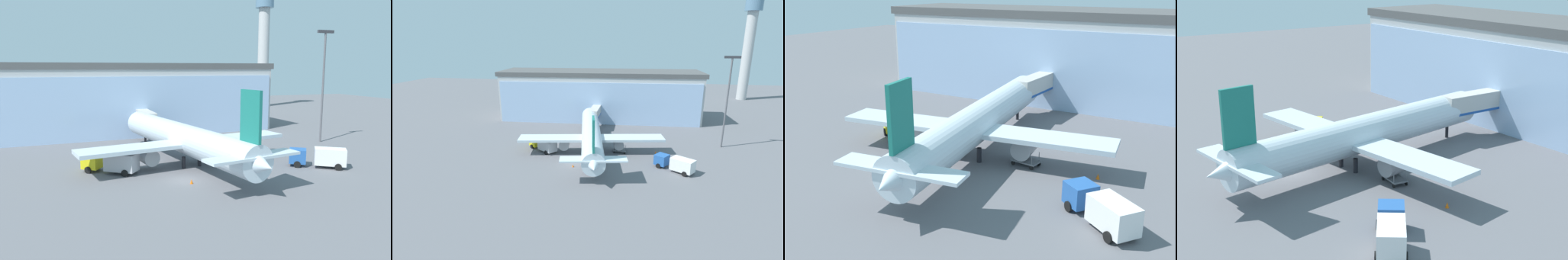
# 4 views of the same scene
# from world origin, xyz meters

# --- Properties ---
(ground) EXTENTS (240.00, 240.00, 0.00)m
(ground) POSITION_xyz_m (0.00, 0.00, 0.00)
(ground) COLOR slate
(terminal_building) EXTENTS (58.75, 18.65, 14.21)m
(terminal_building) POSITION_xyz_m (0.01, 36.49, 7.10)
(terminal_building) COLOR #B9B9B9
(terminal_building) RESTS_ON ground
(jet_bridge) EXTENTS (2.33, 12.30, 5.61)m
(jet_bridge) POSITION_xyz_m (0.30, 26.98, 4.23)
(jet_bridge) COLOR beige
(jet_bridge) RESTS_ON ground
(control_tower) EXTENTS (6.43, 6.43, 37.78)m
(control_tower) POSITION_xyz_m (51.61, 76.13, 21.71)
(control_tower) COLOR #B4B4B4
(control_tower) RESTS_ON ground
(apron_light_mast) EXTENTS (3.20, 0.40, 19.75)m
(apron_light_mast) POSITION_xyz_m (30.20, 14.98, 11.64)
(apron_light_mast) COLOR #59595E
(apron_light_mast) RESTS_ON ground
(airplane) EXTENTS (30.29, 37.37, 11.09)m
(airplane) POSITION_xyz_m (2.15, 7.60, 3.55)
(airplane) COLOR silver
(airplane) RESTS_ON ground
(catering_truck) EXTENTS (7.19, 6.08, 2.65)m
(catering_truck) POSITION_xyz_m (-7.97, 6.02, 1.47)
(catering_truck) COLOR yellow
(catering_truck) RESTS_ON ground
(fuel_truck) EXTENTS (7.27, 5.92, 2.65)m
(fuel_truck) POSITION_xyz_m (18.87, -0.01, 1.47)
(fuel_truck) COLOR #2659A5
(fuel_truck) RESTS_ON ground
(baggage_cart) EXTENTS (2.93, 1.84, 1.50)m
(baggage_cart) POSITION_xyz_m (8.27, 7.63, 0.50)
(baggage_cart) COLOR slate
(baggage_cart) RESTS_ON ground
(safety_cone_nose) EXTENTS (0.36, 0.36, 0.55)m
(safety_cone_nose) POSITION_xyz_m (0.20, -1.59, 0.28)
(safety_cone_nose) COLOR orange
(safety_cone_nose) RESTS_ON ground
(safety_cone_wingtip) EXTENTS (0.36, 0.36, 0.55)m
(safety_cone_wingtip) POSITION_xyz_m (15.72, 8.34, 0.28)
(safety_cone_wingtip) COLOR orange
(safety_cone_wingtip) RESTS_ON ground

